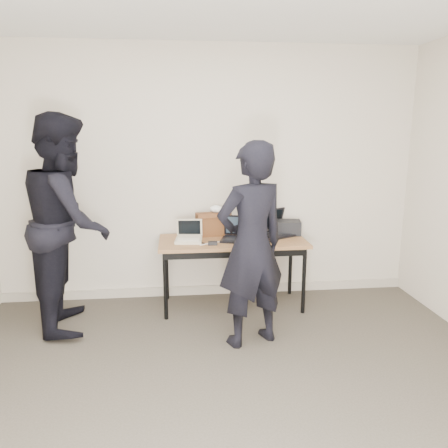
{
  "coord_description": "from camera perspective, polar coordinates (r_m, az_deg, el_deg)",
  "views": [
    {
      "loc": [
        -0.33,
        -2.42,
        1.85
      ],
      "look_at": [
        0.1,
        1.6,
        0.95
      ],
      "focal_mm": 35.0,
      "sensor_mm": 36.0,
      "label": 1
    }
  ],
  "objects": [
    {
      "name": "person_observer",
      "position": [
        4.27,
        -19.74,
        0.2
      ],
      "size": [
        0.87,
        1.05,
        1.98
      ],
      "primitive_type": "imported",
      "rotation": [
        0.0,
        0.0,
        1.7
      ],
      "color": "black",
      "rests_on": "ground"
    },
    {
      "name": "laptop_center",
      "position": [
        4.48,
        1.78,
        -1.38
      ],
      "size": [
        0.38,
        0.37,
        0.24
      ],
      "rotation": [
        0.0,
        0.0,
        -0.28
      ],
      "color": "black",
      "rests_on": "desk"
    },
    {
      "name": "person_typist",
      "position": [
        3.68,
        3.59,
        -2.85
      ],
      "size": [
        0.75,
        0.63,
        1.75
      ],
      "primitive_type": "imported",
      "rotation": [
        0.0,
        0.0,
        3.52
      ],
      "color": "black",
      "rests_on": "ground"
    },
    {
      "name": "laptop_beige",
      "position": [
        4.43,
        -4.62,
        -1.71
      ],
      "size": [
        0.29,
        0.28,
        0.21
      ],
      "rotation": [
        0.0,
        0.0,
        -0.11
      ],
      "color": "beige",
      "rests_on": "desk"
    },
    {
      "name": "tissue",
      "position": [
        4.62,
        -1.05,
        1.98
      ],
      "size": [
        0.13,
        0.1,
        0.08
      ],
      "primitive_type": "ellipsoid",
      "rotation": [
        0.0,
        0.0,
        0.01
      ],
      "color": "white",
      "rests_on": "leather_satchel"
    },
    {
      "name": "power_brick",
      "position": [
        4.29,
        -1.49,
        -2.52
      ],
      "size": [
        0.09,
        0.06,
        0.03
      ],
      "primitive_type": "cube",
      "rotation": [
        0.0,
        0.0,
        -0.02
      ],
      "color": "black",
      "rests_on": "desk"
    },
    {
      "name": "desk",
      "position": [
        4.49,
        1.14,
        -2.83
      ],
      "size": [
        1.5,
        0.65,
        0.72
      ],
      "rotation": [
        0.0,
        0.0,
        0.0
      ],
      "color": "brown",
      "rests_on": "ground"
    },
    {
      "name": "leather_satchel",
      "position": [
        4.65,
        -1.4,
        0.06
      ],
      "size": [
        0.38,
        0.23,
        0.25
      ],
      "rotation": [
        0.0,
        0.0,
        0.16
      ],
      "color": "#5C3218",
      "rests_on": "desk"
    },
    {
      "name": "laptop_right",
      "position": [
        4.73,
        6.78,
        -0.63
      ],
      "size": [
        0.49,
        0.48,
        0.27
      ],
      "rotation": [
        0.0,
        0.0,
        0.48
      ],
      "color": "black",
      "rests_on": "desk"
    },
    {
      "name": "cables",
      "position": [
        4.48,
        1.73,
        -2.03
      ],
      "size": [
        1.15,
        0.43,
        0.01
      ],
      "rotation": [
        0.0,
        0.0,
        0.03
      ],
      "color": "silver",
      "rests_on": "desk"
    },
    {
      "name": "baseboard",
      "position": [
        5.0,
        -1.93,
        -8.57
      ],
      "size": [
        4.5,
        0.03,
        0.1
      ],
      "primitive_type": "cube",
      "color": "#B1A693",
      "rests_on": "ground"
    },
    {
      "name": "room",
      "position": [
        2.49,
        1.65,
        0.99
      ],
      "size": [
        4.6,
        4.6,
        2.8
      ],
      "color": "#443E34",
      "rests_on": "ground"
    },
    {
      "name": "equipment_box",
      "position": [
        4.76,
        8.4,
        -0.44
      ],
      "size": [
        0.29,
        0.25,
        0.15
      ],
      "primitive_type": "cube",
      "rotation": [
        0.0,
        0.0,
        -0.15
      ],
      "color": "black",
      "rests_on": "desk"
    }
  ]
}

